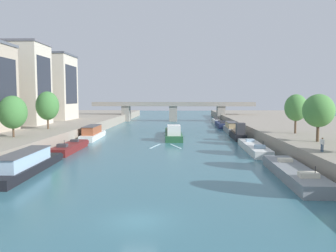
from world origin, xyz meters
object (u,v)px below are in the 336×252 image
moored_boat_right_second (231,128)px  person_on_quay (322,144)px  moored_boat_right_midway (254,147)px  tree_right_end_of_row (296,108)px  moored_boat_left_downstream (26,164)px  tree_left_end_of_row (47,106)px  bridge_far (173,109)px  moored_boat_right_end (216,121)px  moored_boat_right_upstream (222,125)px  moored_boat_right_lone (238,134)px  tree_left_by_lamp (13,112)px  moored_boat_left_midway (70,147)px  moored_boat_left_upstream (93,133)px  barge_midriver (173,133)px  moored_boat_right_downstream (293,173)px  tree_right_second (318,111)px

moored_boat_right_second → person_on_quay: 45.21m
moored_boat_right_midway → tree_right_end_of_row: bearing=26.6°
moored_boat_left_downstream → moored_boat_right_midway: 33.83m
tree_left_end_of_row → bridge_far: 62.04m
moored_boat_right_second → moored_boat_right_end: size_ratio=1.28×
moored_boat_left_downstream → moored_boat_right_end: (29.17, 76.86, -0.38)m
moored_boat_right_second → tree_left_end_of_row: 43.02m
moored_boat_right_upstream → moored_boat_right_end: (-0.18, 15.07, -0.01)m
moored_boat_right_upstream → tree_left_end_of_row: 51.45m
moored_boat_right_upstream → moored_boat_left_downstream: bearing=-115.4°
moored_boat_right_lone → tree_left_by_lamp: bearing=-153.1°
moored_boat_left_midway → person_on_quay: (33.76, -14.79, 2.79)m
moored_boat_right_end → tree_left_end_of_row: (-37.55, -49.47, 6.28)m
tree_left_end_of_row → tree_left_by_lamp: bearing=-89.9°
moored_boat_right_upstream → moored_boat_right_midway: bearing=-90.2°
moored_boat_left_upstream → moored_boat_right_end: (30.01, 44.90, -0.49)m
moored_boat_left_upstream → bridge_far: (15.43, 53.00, 3.22)m
barge_midriver → moored_boat_left_downstream: size_ratio=1.20×
moored_boat_left_upstream → moored_boat_right_downstream: (30.35, -33.30, -0.56)m
barge_midriver → person_on_quay: 38.18m
barge_midriver → moored_boat_left_midway: size_ratio=1.55×
moored_boat_right_downstream → moored_boat_right_end: (-0.35, 78.21, 0.07)m
moored_boat_right_midway → tree_right_end_of_row: tree_right_end_of_row is taller
tree_left_end_of_row → moored_boat_left_upstream: bearing=31.2°
moored_boat_right_downstream → tree_left_by_lamp: size_ratio=2.56×
tree_left_end_of_row → person_on_quay: size_ratio=4.48×
moored_boat_left_upstream → bridge_far: bearing=73.8°
moored_boat_left_midway → moored_boat_right_lone: bearing=29.8°
moored_boat_right_second → tree_right_end_of_row: 26.82m
person_on_quay → barge_midriver: bearing=117.6°
moored_boat_left_midway → tree_right_end_of_row: tree_right_end_of_row is taller
moored_boat_right_second → tree_left_by_lamp: bearing=-139.7°
barge_midriver → person_on_quay: (17.65, -33.77, 2.46)m
person_on_quay → moored_boat_right_midway: bearing=105.0°
moored_boat_right_midway → moored_boat_right_lone: 15.83m
moored_boat_right_downstream → bridge_far: bridge_far is taller
tree_right_second → tree_right_end_of_row: 10.96m
barge_midriver → tree_right_second: (20.63, -24.90, 5.82)m
moored_boat_right_upstream → tree_left_end_of_row: bearing=-137.6°
tree_left_end_of_row → tree_right_end_of_row: (45.40, -6.40, -0.12)m
moored_boat_left_downstream → tree_left_by_lamp: 16.93m
tree_left_by_lamp → tree_right_end_of_row: bearing=9.1°
moored_boat_left_midway → moored_boat_right_midway: size_ratio=0.80×
moored_boat_right_lone → person_on_quay: size_ratio=7.00×
tree_left_by_lamp → bridge_far: bearing=72.1°
moored_boat_left_upstream → moored_boat_right_lone: bearing=1.8°
moored_boat_left_upstream → tree_left_end_of_row: bearing=-148.8°
bridge_far → moored_boat_right_midway: bearing=-77.9°
moored_boat_left_midway → moored_boat_left_downstream: bearing=-89.0°
tree_left_end_of_row → tree_right_second: size_ratio=1.10×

